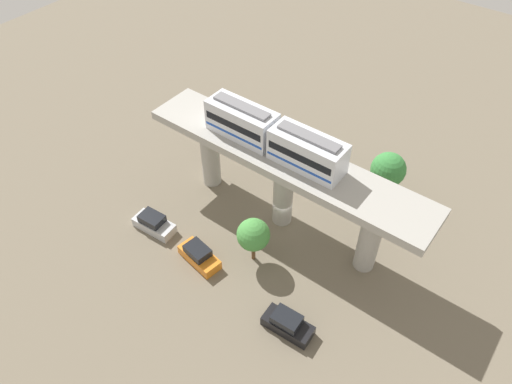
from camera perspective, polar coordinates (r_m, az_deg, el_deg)
name	(u,v)px	position (r m, az deg, el deg)	size (l,w,h in m)	color
ground_plane	(282,219)	(48.47, 3.04, -3.21)	(120.00, 120.00, 0.00)	#706654
viaduct	(284,173)	(43.99, 3.35, 2.22)	(5.20, 28.00, 8.40)	#A8A59E
train	(274,136)	(42.15, 2.07, 6.62)	(2.64, 13.55, 3.24)	silver
parked_car_black	(287,324)	(40.83, 3.72, -15.20)	(2.05, 4.30, 1.76)	black
parked_car_orange	(199,255)	(44.89, -6.71, -7.41)	(2.44, 4.43, 1.76)	orange
parked_car_silver	(154,223)	(48.07, -11.92, -3.63)	(2.12, 4.33, 1.76)	#B2B5BA
tree_near_viaduct	(253,235)	(42.75, -0.31, -5.06)	(2.98, 2.98, 4.84)	brown
tree_mid_lot	(388,170)	(49.73, 15.27, 2.54)	(3.51, 3.51, 5.52)	brown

